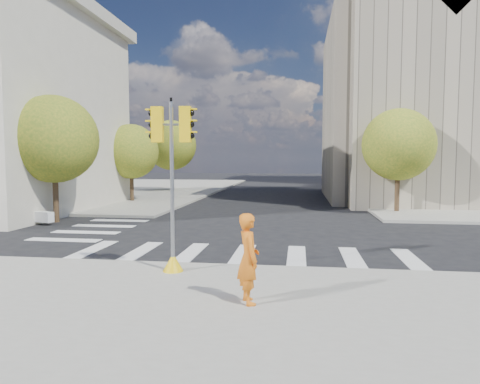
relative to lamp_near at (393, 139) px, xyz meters
name	(u,v)px	position (x,y,z in m)	size (l,w,h in m)	color
ground	(252,243)	(-8.00, -14.00, -4.58)	(160.00, 160.00, 0.00)	black
sidewalk_far_left	(90,189)	(-28.00, 12.00, -4.50)	(28.00, 40.00, 0.15)	gray
office_tower	(462,65)	(14.00, 28.00, 10.42)	(20.00, 18.00, 30.00)	#9EA0A3
tree_lw_near	(54,139)	(-18.50, -10.00, -0.38)	(4.40, 4.40, 6.41)	#382616
tree_lw_mid	(131,152)	(-18.50, 0.00, -0.82)	(4.00, 4.00, 5.77)	#382616
tree_lw_far	(171,145)	(-18.50, 10.00, -0.04)	(4.80, 4.80, 6.95)	#382616
tree_re_near	(398,145)	(-0.50, -4.00, -0.53)	(4.20, 4.20, 6.16)	#382616
tree_re_mid	(367,146)	(-0.50, 8.00, -0.23)	(4.60, 4.60, 6.66)	#382616
tree_re_far	(350,153)	(-0.50, 20.00, -0.71)	(4.00, 4.00, 5.88)	#382616
lamp_near	(393,139)	(0.00, 0.00, 0.00)	(0.35, 0.18, 8.11)	black
lamp_far	(362,145)	(0.00, 14.00, 0.00)	(0.35, 0.18, 8.11)	black
traffic_signal	(172,199)	(-9.64, -19.01, -2.43)	(1.07, 0.56, 4.69)	yellow
photographer	(248,258)	(-7.29, -21.30, -3.46)	(0.70, 0.46, 1.93)	orange
planter_wall	(7,214)	(-21.00, -10.34, -4.18)	(6.00, 0.40, 0.50)	silver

